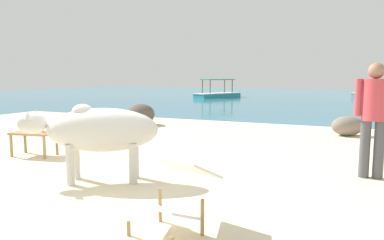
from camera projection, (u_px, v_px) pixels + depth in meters
name	position (u px, v px, depth m)	size (l,w,h in m)	color
sand_beach	(102.00, 181.00, 5.05)	(18.00, 14.00, 0.04)	beige
water_surface	(305.00, 98.00, 24.94)	(60.00, 36.00, 0.03)	teal
cow	(99.00, 131.00, 4.87)	(1.84, 1.23, 1.07)	beige
low_bench_table	(34.00, 136.00, 6.51)	(0.83, 0.57, 0.44)	#A37A4C
bottle	(41.00, 125.00, 6.49)	(0.07, 0.07, 0.30)	#A3C6D1
deck_chair_far	(177.00, 190.00, 3.33)	(0.70, 0.87, 0.68)	#A37A4C
person_standing	(374.00, 111.00, 5.01)	(0.51, 0.32, 1.62)	#4C4C51
shore_rock_large	(348.00, 126.00, 8.76)	(0.79, 0.55, 0.48)	gray
shore_rock_medium	(141.00, 114.00, 10.74)	(0.88, 0.81, 0.63)	brown
boat_teal	(218.00, 94.00, 25.31)	(2.61, 3.81, 1.29)	teal
boat_white	(381.00, 94.00, 24.76)	(3.83, 1.84, 1.29)	white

